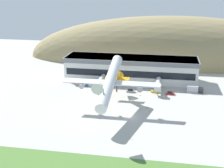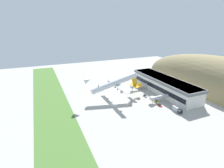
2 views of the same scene
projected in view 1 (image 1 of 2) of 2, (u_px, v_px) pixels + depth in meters
name	position (u px, v px, depth m)	size (l,w,h in m)	color
ground_plane	(131.00, 117.00, 128.97)	(323.05, 323.05, 0.00)	#ADAAA3
hill_backdrop	(174.00, 61.00, 221.15)	(212.41, 59.32, 62.65)	#8E7F56
terminal_building	(131.00, 67.00, 176.16)	(74.27, 19.10, 13.04)	white
jetway_0	(100.00, 81.00, 162.21)	(3.38, 17.30, 5.43)	silver
jetway_1	(158.00, 84.00, 157.62)	(3.38, 16.50, 5.43)	silver
cargo_airplane	(111.00, 81.00, 131.12)	(41.53, 50.22, 16.24)	silver
service_car_0	(170.00, 93.00, 154.62)	(4.34, 1.84, 1.47)	#B21E1E
service_car_1	(156.00, 91.00, 157.29)	(4.61, 1.99, 1.63)	gold
service_car_2	(131.00, 91.00, 157.86)	(4.54, 1.78, 1.52)	#999EA3
fuel_truck	(195.00, 89.00, 157.47)	(8.23, 3.11, 3.40)	#333338
box_truck	(92.00, 84.00, 166.45)	(7.93, 2.39, 3.18)	#264C99
traffic_cone_0	(140.00, 95.00, 153.16)	(0.52, 0.52, 0.58)	orange
traffic_cone_1	(148.00, 108.00, 137.57)	(0.52, 0.52, 0.58)	orange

